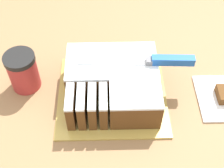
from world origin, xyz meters
The scene contains 4 objects.
cake_board centered at (-0.06, 0.04, 0.95)m, with size 0.30×0.28×0.01m.
cake centered at (-0.05, 0.05, 1.00)m, with size 0.24×0.23×0.09m.
knife centered at (0.07, 0.07, 1.05)m, with size 0.31×0.04×0.02m.
coffee_cup centered at (-0.30, 0.09, 1.00)m, with size 0.08×0.08×0.11m.
Camera 1 is at (-0.07, -0.49, 1.64)m, focal length 50.00 mm.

